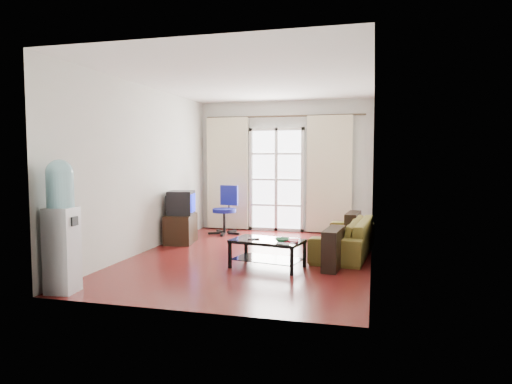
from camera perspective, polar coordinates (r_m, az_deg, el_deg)
floor at (r=7.16m, az=-0.56°, el=-8.08°), size 5.20×5.20×0.00m
ceiling at (r=7.08m, az=-0.57°, el=13.78°), size 5.20×5.20×0.00m
wall_back at (r=9.52m, az=3.52°, el=3.21°), size 3.60×0.02×2.70m
wall_front at (r=4.53m, az=-9.16°, el=1.88°), size 3.60×0.02×2.70m
wall_left at (r=7.66m, az=-13.70°, el=2.81°), size 0.02×5.20×2.70m
wall_right at (r=6.75m, az=14.37°, el=2.60°), size 0.02×5.20×2.70m
french_door at (r=9.51m, az=2.56°, el=1.55°), size 1.16×0.06×2.15m
curtain_rod at (r=9.46m, az=3.43°, el=9.44°), size 3.30×0.04×0.04m
curtain_left at (r=9.71m, az=-3.59°, el=2.34°), size 0.90×0.07×2.35m
curtain_right at (r=9.27m, az=9.15°, el=2.20°), size 0.90×0.07×2.35m
radiator at (r=9.38m, az=8.18°, el=-3.10°), size 0.64×0.12×0.64m
sofa at (r=7.41m, az=10.99°, el=-5.50°), size 2.07×1.11×0.56m
coffee_table at (r=6.41m, az=1.43°, el=-7.20°), size 1.07×0.74×0.40m
bowl at (r=6.23m, az=3.29°, el=-6.00°), size 0.25×0.25×0.05m
book at (r=6.27m, az=3.71°, el=-6.05°), size 0.19×0.25×0.02m
remote at (r=6.38m, az=-0.31°, el=-5.88°), size 0.17×0.10×0.02m
tv_stand at (r=8.35m, az=-9.39°, el=-4.54°), size 0.58×0.77×0.51m
crt_tv at (r=8.27m, az=-9.47°, el=-1.34°), size 0.53×0.54×0.43m
task_chair at (r=9.18m, az=-3.88°, el=-3.50°), size 0.76×0.76×0.97m
water_cooler at (r=5.62m, az=-23.17°, el=-3.63°), size 0.35×0.34×1.52m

